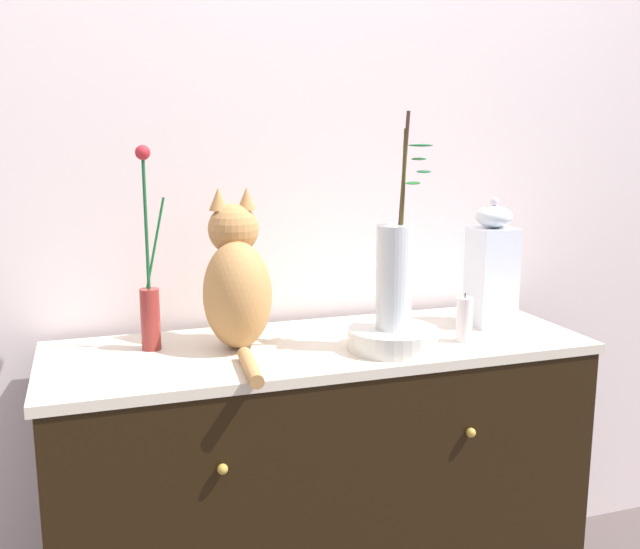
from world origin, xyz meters
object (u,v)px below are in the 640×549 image
object	(u,v)px
candle_pillar	(464,320)
cat_sitting	(237,282)
vase_glass_clear	(395,272)
jar_lidded_porcelain	(492,268)
bowl_porcelain	(393,339)
vase_slim_green	(150,296)
sideboard	(320,494)

from	to	relation	value
candle_pillar	cat_sitting	bearing A→B (deg)	165.58
vase_glass_clear	cat_sitting	bearing A→B (deg)	158.06
cat_sitting	jar_lidded_porcelain	world-z (taller)	cat_sitting
cat_sitting	vase_glass_clear	size ratio (longest dim) A/B	0.84
bowl_porcelain	vase_glass_clear	size ratio (longest dim) A/B	0.43
bowl_porcelain	vase_slim_green	bearing A→B (deg)	161.86
cat_sitting	candle_pillar	distance (m)	0.59
bowl_porcelain	jar_lidded_porcelain	world-z (taller)	jar_lidded_porcelain
candle_pillar	vase_slim_green	bearing A→B (deg)	166.48
vase_glass_clear	candle_pillar	bearing A→B (deg)	0.49
sideboard	jar_lidded_porcelain	xyz separation A→B (m)	(0.51, 0.02, 0.59)
sideboard	vase_glass_clear	world-z (taller)	vase_glass_clear
cat_sitting	candle_pillar	world-z (taller)	cat_sitting
jar_lidded_porcelain	sideboard	bearing A→B (deg)	-177.45
vase_slim_green	bowl_porcelain	world-z (taller)	vase_slim_green
bowl_porcelain	jar_lidded_porcelain	size ratio (longest dim) A/B	0.63
vase_glass_clear	candle_pillar	xyz separation A→B (m)	(0.20, 0.00, -0.14)
sideboard	jar_lidded_porcelain	bearing A→B (deg)	2.55
sideboard	cat_sitting	size ratio (longest dim) A/B	3.12
vase_glass_clear	candle_pillar	distance (m)	0.24
bowl_porcelain	vase_glass_clear	xyz separation A→B (m)	(0.00, -0.00, 0.17)
sideboard	candle_pillar	bearing A→B (deg)	-16.25
vase_glass_clear	jar_lidded_porcelain	bearing A→B (deg)	19.97
cat_sitting	bowl_porcelain	bearing A→B (deg)	-22.01
vase_glass_clear	candle_pillar	size ratio (longest dim) A/B	4.12
vase_slim_green	vase_glass_clear	xyz separation A→B (m)	(0.57, -0.19, 0.06)
vase_glass_clear	sideboard	bearing A→B (deg)	146.19
cat_sitting	jar_lidded_porcelain	xyz separation A→B (m)	(0.72, -0.02, -0.00)
sideboard	jar_lidded_porcelain	distance (m)	0.78
cat_sitting	vase_slim_green	distance (m)	0.22
vase_slim_green	sideboard	bearing A→B (deg)	-11.13
cat_sitting	jar_lidded_porcelain	bearing A→B (deg)	-1.41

